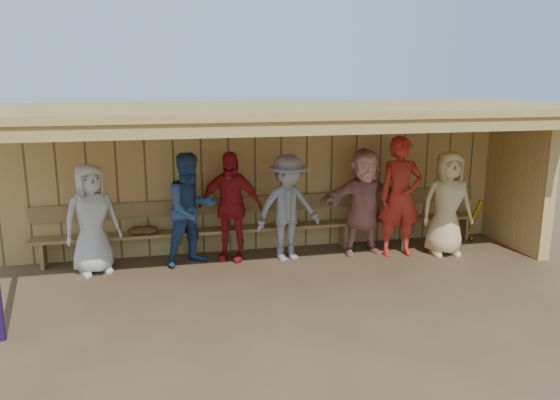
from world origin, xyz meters
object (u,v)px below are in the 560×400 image
at_px(player_g, 400,197).
at_px(player_h, 447,204).
at_px(player_d, 230,206).
at_px(player_b, 92,219).
at_px(bench, 270,220).
at_px(player_f, 364,202).
at_px(player_c, 191,209).
at_px(player_e, 288,208).

xyz_separation_m(player_g, player_h, (0.76, -0.15, -0.12)).
bearing_deg(player_d, player_b, -153.60).
bearing_deg(player_h, bench, 169.70).
bearing_deg(player_h, player_f, 171.64).
bearing_deg(player_c, player_f, -26.45).
bearing_deg(player_e, player_d, 152.16).
bearing_deg(player_g, player_h, -6.82).
distance_m(player_b, player_f, 4.28).
xyz_separation_m(player_b, player_e, (2.98, -0.04, 0.02)).
bearing_deg(player_e, player_b, 164.50).
height_order(player_c, player_g, player_g).
relative_size(player_c, player_d, 1.00).
distance_m(player_d, player_e, 0.92).
xyz_separation_m(player_d, player_g, (2.74, -0.37, 0.10)).
bearing_deg(player_f, player_c, 176.26).
distance_m(player_d, player_f, 2.20).
distance_m(player_c, player_e, 1.52).
height_order(player_f, bench, player_f).
bearing_deg(bench, player_d, -156.74).
bearing_deg(player_c, player_h, -30.52).
bearing_deg(player_f, bench, 160.13).
relative_size(player_g, player_h, 1.14).
bearing_deg(player_f, player_g, -20.72).
height_order(player_b, player_d, player_d).
distance_m(player_b, bench, 2.85).
bearing_deg(player_d, player_f, 17.00).
bearing_deg(player_e, player_f, -13.58).
bearing_deg(player_h, player_c, -179.92).
distance_m(player_b, player_g, 4.83).
xyz_separation_m(player_d, bench, (0.71, 0.31, -0.35)).
xyz_separation_m(player_g, bench, (-2.03, 0.67, -0.45)).
bearing_deg(player_f, player_h, -16.24).
xyz_separation_m(player_c, player_e, (1.51, -0.13, -0.03)).
bearing_deg(player_d, player_h, 13.26).
height_order(player_g, player_h, player_g).
relative_size(player_b, bench, 0.22).
height_order(player_d, player_g, player_g).
distance_m(player_d, bench, 0.85).
bearing_deg(player_c, player_g, -29.34).
bearing_deg(player_e, player_h, -21.63).
distance_m(player_c, bench, 1.43).
height_order(player_d, player_f, player_f).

